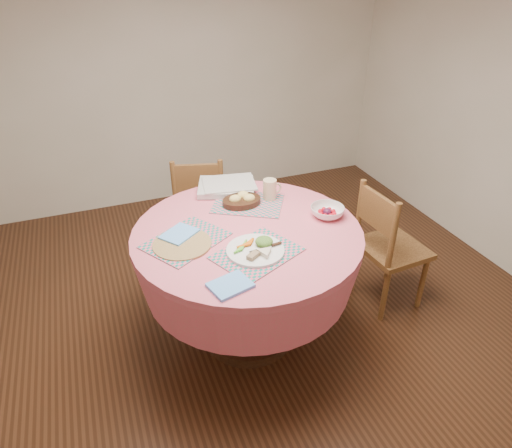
{
  "coord_description": "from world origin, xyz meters",
  "views": [
    {
      "loc": [
        -0.7,
        -1.95,
        2.04
      ],
      "look_at": [
        0.05,
        0.0,
        0.78
      ],
      "focal_mm": 32.0,
      "sensor_mm": 36.0,
      "label": 1
    }
  ],
  "objects_px": {
    "chair_back": "(200,205)",
    "dinner_plate": "(257,249)",
    "chair_right": "(387,245)",
    "wicker_trivet": "(182,244)",
    "bread_bowl": "(242,200)",
    "latte_mug": "(270,189)",
    "fruit_bowl": "(327,212)",
    "dining_table": "(248,260)"
  },
  "relations": [
    {
      "from": "dining_table",
      "to": "chair_right",
      "type": "height_order",
      "value": "chair_right"
    },
    {
      "from": "chair_back",
      "to": "bread_bowl",
      "type": "xyz_separation_m",
      "value": [
        0.1,
        -0.64,
        0.34
      ]
    },
    {
      "from": "wicker_trivet",
      "to": "bread_bowl",
      "type": "xyz_separation_m",
      "value": [
        0.43,
        0.3,
        0.03
      ]
    },
    {
      "from": "dinner_plate",
      "to": "latte_mug",
      "type": "relative_size",
      "value": 2.36
    },
    {
      "from": "chair_right",
      "to": "bread_bowl",
      "type": "xyz_separation_m",
      "value": [
        -0.86,
        0.3,
        0.34
      ]
    },
    {
      "from": "chair_back",
      "to": "chair_right",
      "type": "bearing_deg",
      "value": 151.31
    },
    {
      "from": "dining_table",
      "to": "bread_bowl",
      "type": "distance_m",
      "value": 0.37
    },
    {
      "from": "dinner_plate",
      "to": "bread_bowl",
      "type": "distance_m",
      "value": 0.51
    },
    {
      "from": "dinner_plate",
      "to": "fruit_bowl",
      "type": "distance_m",
      "value": 0.54
    },
    {
      "from": "chair_right",
      "to": "chair_back",
      "type": "distance_m",
      "value": 1.35
    },
    {
      "from": "dining_table",
      "to": "chair_back",
      "type": "relative_size",
      "value": 1.48
    },
    {
      "from": "chair_right",
      "to": "bread_bowl",
      "type": "distance_m",
      "value": 0.97
    },
    {
      "from": "dining_table",
      "to": "dinner_plate",
      "type": "bearing_deg",
      "value": -97.28
    },
    {
      "from": "bread_bowl",
      "to": "dining_table",
      "type": "bearing_deg",
      "value": -103.88
    },
    {
      "from": "dining_table",
      "to": "chair_right",
      "type": "relative_size",
      "value": 1.46
    },
    {
      "from": "dining_table",
      "to": "bread_bowl",
      "type": "relative_size",
      "value": 5.39
    },
    {
      "from": "chair_back",
      "to": "dinner_plate",
      "type": "height_order",
      "value": "chair_back"
    },
    {
      "from": "wicker_trivet",
      "to": "dinner_plate",
      "type": "distance_m",
      "value": 0.39
    },
    {
      "from": "fruit_bowl",
      "to": "chair_right",
      "type": "bearing_deg",
      "value": 0.24
    },
    {
      "from": "chair_back",
      "to": "fruit_bowl",
      "type": "xyz_separation_m",
      "value": [
        0.5,
        -0.94,
        0.34
      ]
    },
    {
      "from": "bread_bowl",
      "to": "latte_mug",
      "type": "relative_size",
      "value": 1.88
    },
    {
      "from": "chair_back",
      "to": "dinner_plate",
      "type": "relative_size",
      "value": 2.9
    },
    {
      "from": "bread_bowl",
      "to": "fruit_bowl",
      "type": "relative_size",
      "value": 0.93
    },
    {
      "from": "dining_table",
      "to": "dinner_plate",
      "type": "relative_size",
      "value": 4.28
    },
    {
      "from": "chair_back",
      "to": "dinner_plate",
      "type": "xyz_separation_m",
      "value": [
        0.0,
        -1.14,
        0.33
      ]
    },
    {
      "from": "dinner_plate",
      "to": "bread_bowl",
      "type": "xyz_separation_m",
      "value": [
        0.1,
        0.5,
        0.01
      ]
    },
    {
      "from": "dining_table",
      "to": "wicker_trivet",
      "type": "bearing_deg",
      "value": -177.85
    },
    {
      "from": "chair_right",
      "to": "wicker_trivet",
      "type": "relative_size",
      "value": 2.83
    },
    {
      "from": "chair_right",
      "to": "chair_back",
      "type": "xyz_separation_m",
      "value": [
        -0.96,
        0.94,
        -0.01
      ]
    },
    {
      "from": "latte_mug",
      "to": "fruit_bowl",
      "type": "xyz_separation_m",
      "value": [
        0.22,
        -0.3,
        -0.04
      ]
    },
    {
      "from": "bread_bowl",
      "to": "latte_mug",
      "type": "height_order",
      "value": "latte_mug"
    },
    {
      "from": "dining_table",
      "to": "dinner_plate",
      "type": "distance_m",
      "value": 0.3
    },
    {
      "from": "chair_right",
      "to": "latte_mug",
      "type": "relative_size",
      "value": 6.94
    },
    {
      "from": "wicker_trivet",
      "to": "fruit_bowl",
      "type": "relative_size",
      "value": 1.21
    },
    {
      "from": "wicker_trivet",
      "to": "chair_back",
      "type": "bearing_deg",
      "value": 70.85
    },
    {
      "from": "dining_table",
      "to": "chair_right",
      "type": "bearing_deg",
      "value": -0.98
    },
    {
      "from": "chair_back",
      "to": "fruit_bowl",
      "type": "bearing_deg",
      "value": 133.8
    },
    {
      "from": "wicker_trivet",
      "to": "dinner_plate",
      "type": "bearing_deg",
      "value": -31.14
    },
    {
      "from": "dining_table",
      "to": "chair_back",
      "type": "distance_m",
      "value": 0.93
    },
    {
      "from": "dining_table",
      "to": "fruit_bowl",
      "type": "height_order",
      "value": "fruit_bowl"
    },
    {
      "from": "chair_right",
      "to": "latte_mug",
      "type": "height_order",
      "value": "latte_mug"
    },
    {
      "from": "wicker_trivet",
      "to": "chair_right",
      "type": "bearing_deg",
      "value": -0.11
    }
  ]
}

